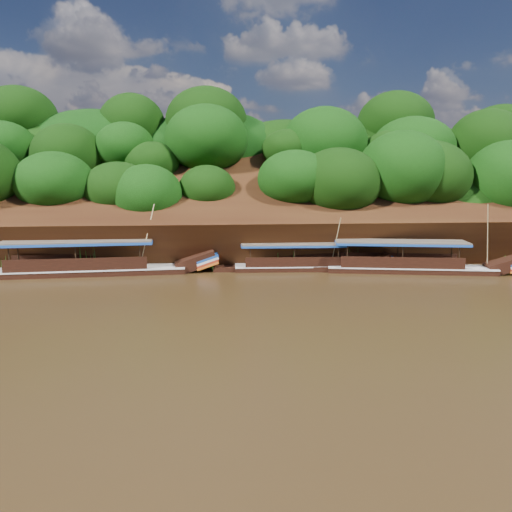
{
  "coord_description": "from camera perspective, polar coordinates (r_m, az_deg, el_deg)",
  "views": [
    {
      "loc": [
        -4.68,
        -30.2,
        7.53
      ],
      "look_at": [
        -1.24,
        7.0,
        1.43
      ],
      "focal_mm": 35.0,
      "sensor_mm": 36.0,
      "label": 1
    }
  ],
  "objects": [
    {
      "name": "ground",
      "position": [
        31.47,
        3.43,
        -4.59
      ],
      "size": [
        160.0,
        160.0,
        0.0
      ],
      "primitive_type": "plane",
      "color": "black",
      "rests_on": "ground"
    },
    {
      "name": "riverbank",
      "position": [
        53.43,
        -0.25,
        3.21
      ],
      "size": [
        120.0,
        30.06,
        19.4
      ],
      "color": "black",
      "rests_on": "ground"
    },
    {
      "name": "boat_0",
      "position": [
        40.9,
        18.27,
        -1.02
      ],
      "size": [
        15.23,
        4.79,
        5.88
      ],
      "rotation": [
        0.0,
        0.0,
        -0.19
      ],
      "color": "black",
      "rests_on": "ground"
    },
    {
      "name": "boat_1",
      "position": [
        40.07,
        6.1,
        -0.9
      ],
      "size": [
        12.59,
        2.58,
        4.68
      ],
      "rotation": [
        0.0,
        0.0,
        -0.04
      ],
      "color": "black",
      "rests_on": "ground"
    },
    {
      "name": "boat_2",
      "position": [
        39.94,
        -17.11,
        -1.14
      ],
      "size": [
        16.88,
        3.48,
        5.8
      ],
      "rotation": [
        0.0,
        0.0,
        0.07
      ],
      "color": "black",
      "rests_on": "ground"
    },
    {
      "name": "reeds",
      "position": [
        40.3,
        -3.17,
        -0.22
      ],
      "size": [
        49.49,
        2.42,
        2.08
      ],
      "color": "#30701C",
      "rests_on": "ground"
    }
  ]
}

